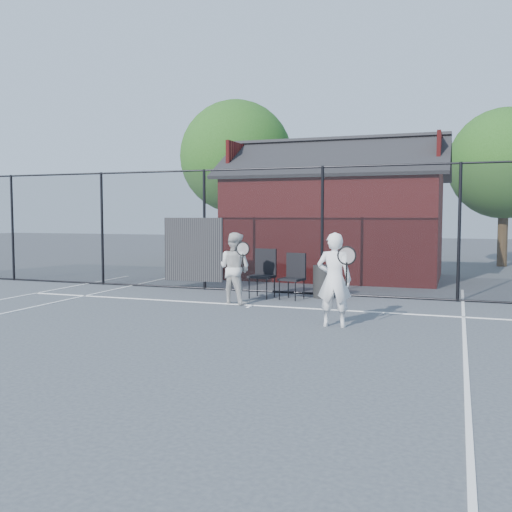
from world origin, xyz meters
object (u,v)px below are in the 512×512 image
(player_back, at_px, (235,268))
(chair_left, at_px, (262,274))
(clubhouse, at_px, (336,224))
(player_front, at_px, (334,280))
(waste_bin, at_px, (324,282))
(chair_right, at_px, (292,277))

(player_back, relative_size, chair_left, 1.40)
(clubhouse, relative_size, player_front, 4.11)
(player_front, bearing_deg, waste_bin, 105.59)
(clubhouse, bearing_deg, waste_bin, -81.64)
(player_back, height_order, chair_right, player_back)
(clubhouse, height_order, player_back, clubhouse)
(waste_bin, bearing_deg, clubhouse, 98.36)
(chair_left, relative_size, waste_bin, 1.47)
(clubhouse, height_order, waste_bin, clubhouse)
(waste_bin, bearing_deg, player_front, -74.41)
(clubhouse, relative_size, player_back, 4.32)
(player_back, distance_m, waste_bin, 2.20)
(clubhouse, distance_m, chair_right, 5.02)
(chair_left, relative_size, chair_right, 1.08)
(player_front, relative_size, waste_bin, 2.16)
(clubhouse, xyz_separation_m, player_back, (-0.95, -5.86, -0.85))
(chair_left, xyz_separation_m, chair_right, (0.70, 0.00, -0.04))
(chair_right, bearing_deg, clubhouse, 103.38)
(player_front, relative_size, player_back, 1.05)
(player_back, bearing_deg, waste_bin, 42.51)
(chair_left, bearing_deg, clubhouse, 87.72)
(player_front, height_order, player_back, player_front)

